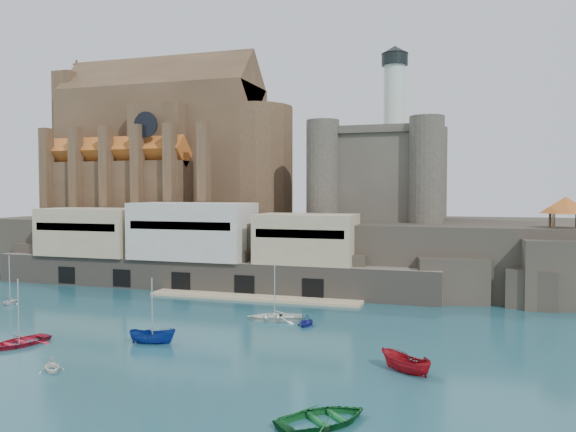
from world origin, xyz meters
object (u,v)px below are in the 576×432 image
at_px(pavilion, 566,207).
at_px(boat_1, 52,371).
at_px(boat_0, 19,345).
at_px(boat_2, 153,343).
at_px(church, 170,152).
at_px(castle_keep, 381,170).

bearing_deg(pavilion, boat_1, -136.83).
xyz_separation_m(boat_0, boat_1, (8.44, -5.51, 0.00)).
height_order(boat_1, boat_2, boat_2).
xyz_separation_m(church, boat_0, (12.85, -52.41, -22.13)).
xyz_separation_m(castle_keep, boat_0, (-27.36, -51.64, -18.31)).
xyz_separation_m(boat_1, boat_2, (3.47, 9.92, 0.00)).
height_order(pavilion, boat_1, pavilion).
bearing_deg(castle_keep, boat_1, -108.32).
bearing_deg(boat_1, church, 61.96).
bearing_deg(pavilion, church, 166.52).
bearing_deg(pavilion, boat_0, -145.54).
xyz_separation_m(church, pavilion, (66.13, -15.85, -9.40)).
height_order(church, boat_2, church).
bearing_deg(pavilion, boat_2, -142.15).
xyz_separation_m(boat_0, boat_2, (11.91, 4.41, 0.00)).
bearing_deg(boat_1, castle_keep, 23.46).
bearing_deg(church, boat_0, -76.23).
bearing_deg(boat_0, church, 118.94).
bearing_deg(castle_keep, boat_0, -117.91).
distance_m(pavilion, boat_2, 53.92).
xyz_separation_m(church, boat_1, (21.29, -57.92, -22.13)).
height_order(pavilion, boat_0, pavilion).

